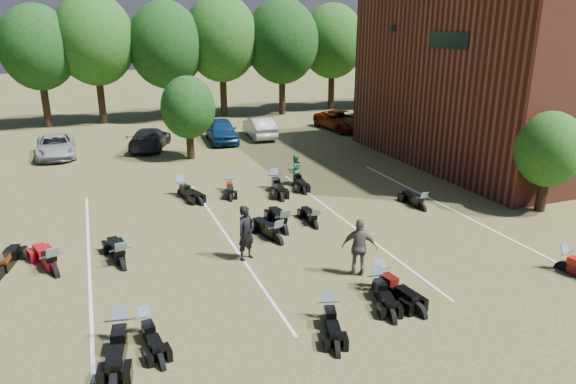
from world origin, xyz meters
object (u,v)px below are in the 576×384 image
car_4 (221,130)px  person_green (295,170)px  person_grey (360,247)px  person_black (246,233)px  motorcycle_7 (55,274)px  motorcycle_3 (377,293)px

car_4 → person_green: car_4 is taller
car_4 → person_grey: (-0.67, -20.82, 0.18)m
person_black → person_grey: size_ratio=1.01×
person_green → motorcycle_7: bearing=26.0°
person_black → person_green: bearing=30.5°
person_green → motorcycle_3: (-1.74, -11.06, -0.79)m
person_green → motorcycle_7: 12.63m
person_black → person_green: size_ratio=1.24×
person_black → motorcycle_7: size_ratio=0.79×
person_grey → motorcycle_3: person_grey is taller
person_grey → motorcycle_3: (-0.05, -1.25, -0.97)m
person_black → person_grey: (3.06, -2.45, -0.01)m
car_4 → motorcycle_3: (-0.72, -22.07, -0.79)m
car_4 → motorcycle_3: 22.10m
person_black → person_green: person_black is taller
person_grey → motorcycle_3: bearing=118.6°
person_green → person_grey: 9.96m
person_green → motorcycle_7: size_ratio=0.64×
motorcycle_7 → motorcycle_3: bearing=133.2°
person_green → motorcycle_7: person_green is taller
person_black → person_grey: person_black is taller
car_4 → person_black: 18.75m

